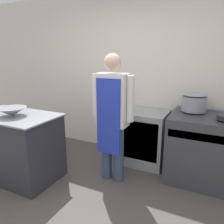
# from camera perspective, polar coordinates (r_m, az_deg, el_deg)

# --- Properties ---
(ground_plane) EXTENTS (14.00, 14.00, 0.00)m
(ground_plane) POSITION_cam_1_polar(r_m,az_deg,el_deg) (2.58, -13.41, -26.29)
(ground_plane) COLOR #4C4742
(wall_back) EXTENTS (8.00, 0.05, 2.70)m
(wall_back) POSITION_cam_1_polar(r_m,az_deg,el_deg) (3.72, 5.34, 9.58)
(wall_back) COLOR silver
(wall_back) RESTS_ON ground_plane
(prep_counter) EXTENTS (1.24, 0.71, 0.90)m
(prep_counter) POSITION_cam_1_polar(r_m,az_deg,el_deg) (3.35, -23.75, -8.09)
(prep_counter) COLOR #2D2D33
(prep_counter) RESTS_ON ground_plane
(stove) EXTENTS (0.97, 0.78, 0.92)m
(stove) POSITION_cam_1_polar(r_m,az_deg,el_deg) (3.24, 23.31, -8.78)
(stove) COLOR #38383D
(stove) RESTS_ON ground_plane
(fridge_unit) EXTENTS (0.64, 0.59, 0.84)m
(fridge_unit) POSITION_cam_1_polar(r_m,az_deg,el_deg) (3.49, 8.66, -6.59)
(fridge_unit) COLOR #93999E
(fridge_unit) RESTS_ON ground_plane
(person_cook) EXTENTS (0.58, 0.24, 1.70)m
(person_cook) POSITION_cam_1_polar(r_m,az_deg,el_deg) (2.82, 0.07, -0.14)
(person_cook) COLOR #38476B
(person_cook) RESTS_ON ground_plane
(mixing_bowl) EXTENTS (0.37, 0.37, 0.11)m
(mixing_bowl) POSITION_cam_1_polar(r_m,az_deg,el_deg) (3.12, -24.66, 0.04)
(mixing_bowl) COLOR gray
(mixing_bowl) RESTS_ON prep_counter
(stock_pot) EXTENTS (0.33, 0.33, 0.26)m
(stock_pot) POSITION_cam_1_polar(r_m,az_deg,el_deg) (3.21, 20.67, 2.53)
(stock_pot) COLOR gray
(stock_pot) RESTS_ON stove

